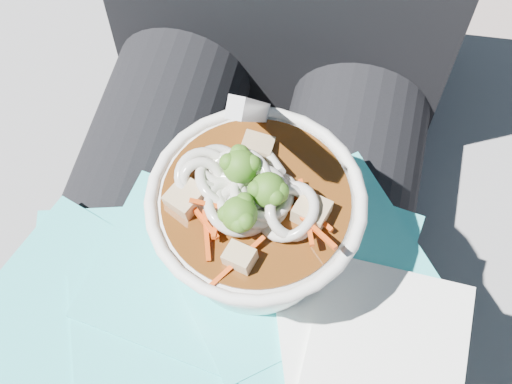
% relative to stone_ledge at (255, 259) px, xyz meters
% --- Properties ---
extents(stone_ledge, '(1.04, 0.59, 0.42)m').
position_rel_stone_ledge_xyz_m(stone_ledge, '(0.00, 0.00, 0.00)').
color(stone_ledge, slate).
rests_on(stone_ledge, ground).
extents(lap, '(0.33, 0.48, 0.14)m').
position_rel_stone_ledge_xyz_m(lap, '(0.00, -0.15, 0.28)').
color(lap, black).
rests_on(lap, stone_ledge).
extents(person_body, '(0.34, 0.94, 0.97)m').
position_rel_stone_ledge_xyz_m(person_body, '(-0.00, -0.06, 0.31)').
color(person_body, black).
rests_on(person_body, ground).
extents(plastic_bag, '(0.37, 0.32, 0.02)m').
position_rel_stone_ledge_xyz_m(plastic_bag, '(0.00, -0.18, 0.36)').
color(plastic_bag, '#30C8CA').
rests_on(plastic_bag, lap).
extents(napkins, '(0.16, 0.16, 0.01)m').
position_rel_stone_ledge_xyz_m(napkins, '(0.14, -0.20, 0.37)').
color(napkins, white).
rests_on(napkins, plastic_bag).
extents(udon_bowl, '(0.19, 0.19, 0.20)m').
position_rel_stone_ledge_xyz_m(udon_bowl, '(0.03, -0.14, 0.43)').
color(udon_bowl, white).
rests_on(udon_bowl, plastic_bag).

